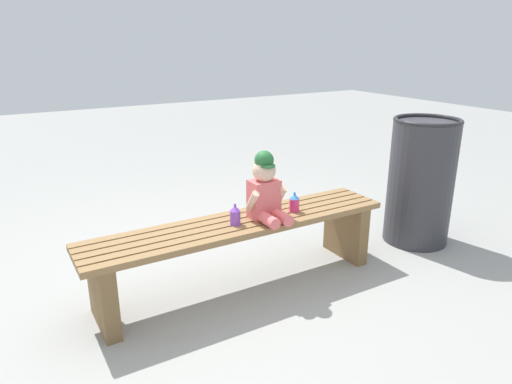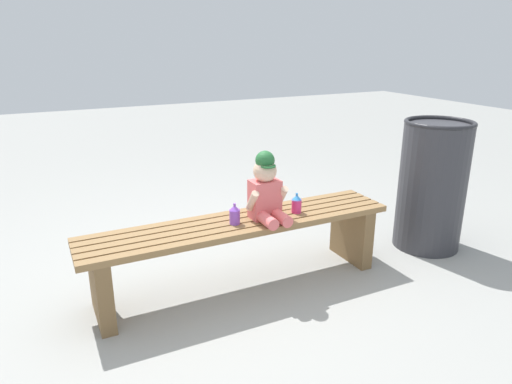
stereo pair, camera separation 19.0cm
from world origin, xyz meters
The scene contains 6 objects.
ground_plane centered at (0.00, 0.00, 0.00)m, with size 16.00×16.00×0.00m, color #999993.
park_bench centered at (0.00, 0.00, 0.29)m, with size 1.86×0.36×0.42m.
child_figure centered at (0.15, -0.04, 0.60)m, with size 0.23×0.27×0.40m.
sippy_cup_left centered at (-0.05, -0.03, 0.48)m, with size 0.06×0.06×0.12m.
sippy_cup_right centered at (0.36, -0.03, 0.48)m, with size 0.06×0.06×0.12m.
trash_bin centered at (1.44, -0.06, 0.46)m, with size 0.46×0.46×0.91m.
Camera 2 is at (-1.02, -2.28, 1.44)m, focal length 32.45 mm.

